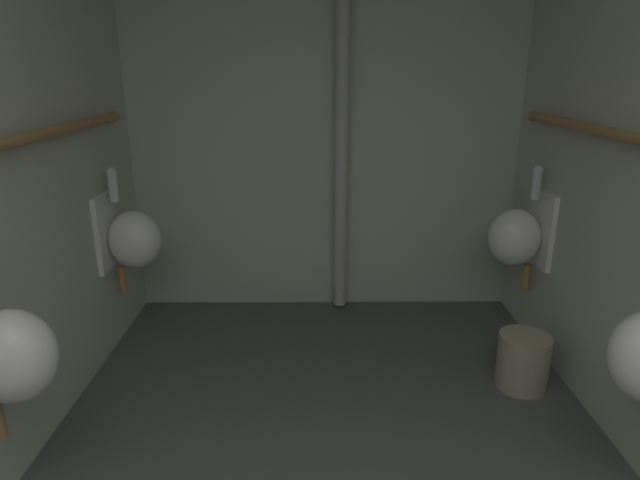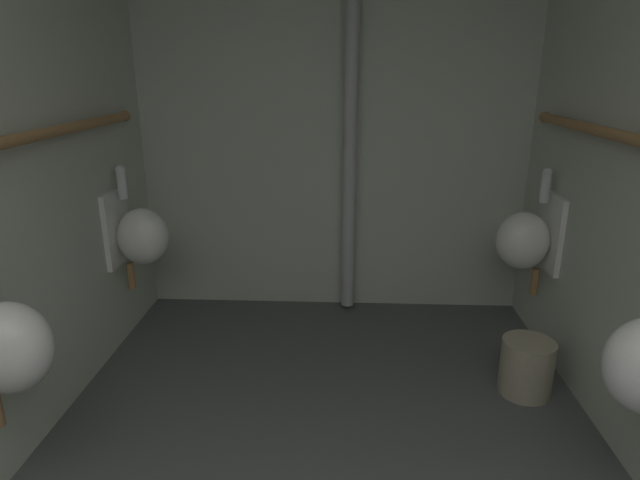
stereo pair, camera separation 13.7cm
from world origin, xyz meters
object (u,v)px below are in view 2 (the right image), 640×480
object	(u,v)px
standpipe_back_wall	(350,115)
waste_bin	(526,367)
urinal_left_far	(139,235)
urinal_right_far	(527,239)
urinal_left_mid	(3,344)

from	to	relation	value
standpipe_back_wall	waste_bin	distance (m)	1.79
urinal_left_far	standpipe_back_wall	distance (m)	1.48
urinal_left_far	urinal_right_far	distance (m)	2.25
urinal_right_far	standpipe_back_wall	size ratio (longest dim) A/B	0.29
urinal_right_far	waste_bin	xyz separation A→B (m)	(-0.10, -0.52, -0.53)
standpipe_back_wall	urinal_right_far	bearing A→B (deg)	-24.58
urinal_left_far	standpipe_back_wall	xyz separation A→B (m)	(1.23, 0.49, 0.66)
urinal_left_far	waste_bin	xyz separation A→B (m)	(2.15, -0.49, -0.53)
urinal_left_far	waste_bin	distance (m)	2.27
urinal_right_far	standpipe_back_wall	bearing A→B (deg)	155.42
waste_bin	urinal_left_mid	bearing A→B (deg)	-159.21
urinal_left_mid	standpipe_back_wall	xyz separation A→B (m)	(1.23, 1.80, 0.66)
urinal_left_mid	standpipe_back_wall	world-z (taller)	standpipe_back_wall
waste_bin	urinal_right_far	bearing A→B (deg)	78.69
urinal_left_mid	urinal_left_far	distance (m)	1.31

